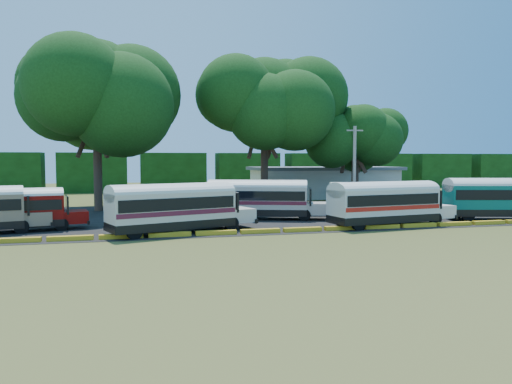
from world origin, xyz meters
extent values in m
plane|color=#3C4A18|center=(0.00, 0.00, 0.00)|extent=(160.00, 160.00, 0.00)
cube|color=black|center=(1.00, 12.00, 0.01)|extent=(64.00, 24.00, 0.02)
cube|color=gold|center=(-13.50, 1.00, 0.15)|extent=(2.70, 0.45, 0.30)
cube|color=gold|center=(-10.50, 1.00, 0.15)|extent=(2.70, 0.45, 0.30)
cube|color=gold|center=(-7.50, 1.00, 0.15)|extent=(2.70, 0.45, 0.30)
cube|color=gold|center=(-4.50, 1.00, 0.15)|extent=(2.70, 0.45, 0.30)
cube|color=gold|center=(-1.50, 1.00, 0.15)|extent=(2.70, 0.45, 0.30)
cube|color=gold|center=(1.50, 1.00, 0.15)|extent=(2.70, 0.45, 0.30)
cube|color=gold|center=(4.50, 1.00, 0.15)|extent=(2.70, 0.45, 0.30)
cube|color=gold|center=(7.50, 1.00, 0.15)|extent=(2.70, 0.45, 0.30)
cube|color=gold|center=(10.50, 1.00, 0.15)|extent=(2.70, 0.45, 0.30)
cube|color=gold|center=(13.50, 1.00, 0.15)|extent=(2.70, 0.45, 0.30)
cube|color=gold|center=(16.50, 1.00, 0.15)|extent=(2.70, 0.45, 0.30)
cube|color=gold|center=(19.50, 1.00, 0.15)|extent=(2.70, 0.45, 0.30)
cube|color=silver|center=(18.00, 30.00, 1.80)|extent=(18.00, 8.00, 3.60)
cube|color=#575A5E|center=(18.00, 30.00, 3.80)|extent=(19.00, 9.00, 0.40)
cube|color=#13330E|center=(-24.00, 48.00, 3.00)|extent=(10.00, 4.00, 6.00)
cube|color=#13330E|center=(-12.00, 48.00, 3.00)|extent=(10.00, 4.00, 6.00)
cube|color=#13330E|center=(0.00, 48.00, 3.00)|extent=(10.00, 4.00, 6.00)
cube|color=#13330E|center=(12.00, 48.00, 3.00)|extent=(10.00, 4.00, 6.00)
cube|color=#13330E|center=(24.00, 48.00, 3.00)|extent=(10.00, 4.00, 6.00)
cube|color=#13330E|center=(36.00, 48.00, 3.00)|extent=(10.00, 4.00, 6.00)
cube|color=#13330E|center=(48.00, 48.00, 3.00)|extent=(10.00, 4.00, 6.00)
cube|color=#13330E|center=(60.00, 48.00, 3.00)|extent=(10.00, 4.00, 6.00)
cylinder|color=black|center=(-13.95, 4.78, 0.48)|extent=(1.00, 0.46, 0.97)
cylinder|color=black|center=(-14.37, 6.80, 0.48)|extent=(1.00, 0.46, 0.97)
cube|color=#897057|center=(-13.12, 6.00, 0.92)|extent=(2.13, 2.43, 0.92)
cube|color=black|center=(-13.72, 5.88, 1.86)|extent=(0.59, 2.20, 1.33)
cube|color=black|center=(-12.32, 6.17, 0.53)|extent=(0.65, 2.35, 0.29)
cylinder|color=black|center=(-11.53, 5.55, 0.45)|extent=(0.94, 0.41, 0.91)
cylinder|color=black|center=(-11.87, 7.46, 0.45)|extent=(0.94, 0.41, 0.91)
cube|color=black|center=(-15.17, 5.89, 0.59)|extent=(7.70, 3.53, 0.50)
cube|color=#770705|center=(-15.17, 5.89, 1.66)|extent=(7.70, 3.53, 1.66)
cube|color=black|center=(-15.17, 5.89, 1.86)|extent=(7.42, 3.53, 0.70)
ellipsoid|color=silver|center=(-15.17, 5.89, 2.49)|extent=(7.70, 3.53, 1.02)
cube|color=#770705|center=(-10.72, 6.68, 0.86)|extent=(1.95, 2.25, 0.86)
cube|color=black|center=(-11.28, 6.58, 1.74)|extent=(0.50, 2.07, 1.24)
cube|color=black|center=(-9.96, 6.81, 0.50)|extent=(0.55, 2.21, 0.27)
cylinder|color=black|center=(-0.13, 2.56, 0.51)|extent=(1.05, 0.58, 1.02)
cylinder|color=black|center=(-0.80, 4.63, 0.51)|extent=(1.05, 0.58, 1.02)
cylinder|color=black|center=(-6.71, 0.43, 0.51)|extent=(1.05, 0.58, 1.02)
cylinder|color=black|center=(-7.38, 2.50, 0.51)|extent=(1.05, 0.58, 1.02)
cube|color=black|center=(-4.24, 2.37, 0.66)|extent=(8.71, 4.99, 0.56)
cube|color=beige|center=(-4.24, 2.37, 1.87)|extent=(8.71, 4.99, 1.86)
cube|color=black|center=(-4.24, 2.37, 2.09)|extent=(8.41, 4.95, 0.78)
cube|color=#59172A|center=(-4.24, 2.37, 1.49)|extent=(8.65, 5.00, 0.30)
ellipsoid|color=silver|center=(-4.24, 2.37, 2.80)|extent=(8.71, 4.99, 1.14)
cube|color=beige|center=(0.59, 3.94, 0.97)|extent=(2.43, 2.69, 0.97)
cube|color=black|center=(-0.01, 3.75, 1.96)|extent=(0.87, 2.27, 1.40)
cube|color=black|center=(1.42, 4.21, 0.56)|extent=(0.94, 2.43, 0.30)
cube|color=black|center=(-8.15, 1.10, 0.56)|extent=(0.94, 2.43, 0.30)
cylinder|color=black|center=(6.66, 6.49, 0.50)|extent=(1.03, 0.59, 0.99)
cylinder|color=black|center=(7.37, 8.48, 0.50)|extent=(1.03, 0.59, 0.99)
cylinder|color=black|center=(0.32, 8.75, 0.50)|extent=(1.03, 0.59, 0.99)
cylinder|color=black|center=(1.03, 10.75, 0.50)|extent=(1.03, 0.59, 0.99)
cube|color=black|center=(3.38, 8.78, 0.64)|extent=(8.48, 5.07, 0.54)
cube|color=beige|center=(3.38, 8.78, 1.82)|extent=(8.48, 5.07, 1.81)
cube|color=black|center=(3.38, 8.78, 2.03)|extent=(8.19, 5.01, 0.76)
cube|color=maroon|center=(3.38, 8.78, 1.45)|extent=(8.42, 5.08, 0.30)
ellipsoid|color=silver|center=(3.38, 8.78, 2.72)|extent=(8.48, 5.07, 1.11)
cube|color=beige|center=(8.04, 7.12, 0.94)|extent=(2.41, 2.65, 0.94)
cube|color=black|center=(7.45, 7.33, 1.91)|extent=(0.91, 2.19, 1.36)
cube|color=black|center=(8.83, 6.83, 0.54)|extent=(0.99, 2.34, 0.30)
cube|color=black|center=(-0.40, 10.14, 0.54)|extent=(0.99, 2.34, 0.30)
cylinder|color=black|center=(15.25, 1.52, 0.50)|extent=(1.04, 0.43, 1.01)
cylinder|color=black|center=(14.93, 3.66, 0.50)|extent=(1.04, 0.43, 1.01)
cylinder|color=black|center=(8.45, 0.52, 0.50)|extent=(1.04, 0.43, 1.01)
cylinder|color=black|center=(8.14, 2.66, 0.50)|extent=(1.04, 0.43, 1.01)
cube|color=black|center=(11.19, 2.02, 0.66)|extent=(8.56, 3.70, 0.56)
cube|color=silver|center=(11.19, 2.02, 1.85)|extent=(8.56, 3.70, 1.85)
cube|color=black|center=(11.19, 2.02, 2.07)|extent=(8.24, 3.71, 0.78)
cube|color=red|center=(11.19, 2.02, 1.48)|extent=(8.48, 3.73, 0.30)
ellipsoid|color=silver|center=(11.19, 2.02, 2.78)|extent=(8.56, 3.70, 1.14)
cube|color=silver|center=(16.19, 2.75, 0.96)|extent=(2.12, 2.46, 0.96)
cube|color=black|center=(15.56, 2.66, 1.95)|extent=(0.49, 2.32, 1.39)
cube|color=black|center=(17.04, 2.87, 0.56)|extent=(0.54, 2.47, 0.30)
cube|color=black|center=(7.15, 1.42, 0.56)|extent=(0.54, 2.47, 0.30)
cylinder|color=black|center=(16.49, 5.71, 0.45)|extent=(0.94, 0.51, 0.91)
cylinder|color=black|center=(17.07, 7.57, 0.45)|extent=(0.94, 0.51, 0.91)
cylinder|color=black|center=(10.59, 7.56, 0.45)|extent=(0.94, 0.51, 0.91)
cylinder|color=black|center=(11.17, 9.41, 0.45)|extent=(0.94, 0.51, 0.91)
cube|color=black|center=(13.40, 7.70, 0.59)|extent=(7.79, 4.39, 0.50)
cube|color=white|center=(13.40, 7.70, 1.67)|extent=(7.79, 4.39, 1.66)
cube|color=black|center=(13.40, 7.70, 1.87)|extent=(7.52, 4.35, 0.70)
cube|color=navy|center=(13.40, 7.70, 1.34)|extent=(7.73, 4.40, 0.27)
ellipsoid|color=silver|center=(13.40, 7.70, 2.50)|extent=(7.79, 4.39, 1.02)
cube|color=white|center=(17.74, 6.34, 0.86)|extent=(2.16, 2.40, 0.86)
cube|color=black|center=(17.19, 6.52, 1.75)|extent=(0.75, 2.04, 1.25)
cube|color=black|center=(18.47, 6.11, 0.50)|extent=(0.82, 2.17, 0.27)
cube|color=black|center=(9.88, 8.80, 0.50)|extent=(0.82, 2.17, 0.27)
cylinder|color=black|center=(19.27, 3.06, 0.52)|extent=(1.08, 0.55, 1.04)
cylinder|color=black|center=(19.85, 5.21, 0.52)|extent=(1.08, 0.55, 1.04)
cube|color=black|center=(22.47, 3.35, 0.68)|extent=(8.91, 4.73, 0.57)
cube|color=#086257|center=(22.47, 3.35, 1.91)|extent=(8.91, 4.73, 1.90)
cube|color=black|center=(22.47, 3.35, 2.14)|extent=(8.60, 4.70, 0.80)
ellipsoid|color=silver|center=(22.47, 3.35, 2.86)|extent=(8.91, 4.73, 1.17)
cube|color=black|center=(18.40, 4.44, 0.57)|extent=(0.84, 2.51, 0.31)
cylinder|color=#38261C|center=(-9.78, 19.04, 3.95)|extent=(0.80, 0.80, 7.90)
cylinder|color=#38261C|center=(-8.56, 19.48, 7.34)|extent=(1.39, 2.83, 4.50)
cylinder|color=#38261C|center=(-10.77, 19.87, 7.34)|extent=(2.17, 2.47, 4.50)
cylinder|color=#38261C|center=(-10.00, 17.76, 7.34)|extent=(2.88, 0.93, 4.50)
ellipsoid|color=#13330E|center=(-9.78, 19.04, 11.50)|extent=(13.02, 13.02, 9.55)
cylinder|color=#38261C|center=(7.42, 21.24, 3.90)|extent=(0.80, 0.80, 7.79)
cylinder|color=#38261C|center=(8.64, 21.69, 7.23)|extent=(1.38, 2.80, 4.44)
cylinder|color=#38261C|center=(6.42, 22.08, 7.23)|extent=(2.15, 2.44, 4.44)
cylinder|color=#38261C|center=(7.19, 19.96, 7.23)|extent=(2.85, 0.92, 4.44)
ellipsoid|color=#13330E|center=(7.42, 21.24, 11.35)|extent=(12.34, 12.34, 9.05)
cylinder|color=#38261C|center=(17.85, 20.56, 2.67)|extent=(0.80, 0.80, 5.34)
cylinder|color=#38261C|center=(19.07, 21.00, 4.96)|extent=(1.11, 2.08, 3.11)
cylinder|color=#38261C|center=(16.86, 21.39, 4.96)|extent=(1.65, 1.85, 3.11)
cylinder|color=#38261C|center=(17.63, 19.28, 4.96)|extent=(2.09, 0.79, 3.11)
ellipsoid|color=#13330E|center=(17.85, 20.56, 7.93)|extent=(8.55, 8.55, 6.27)
cylinder|color=gray|center=(13.27, 11.24, 4.01)|extent=(0.30, 0.30, 8.03)
cube|color=gray|center=(13.27, 11.24, 7.62)|extent=(1.60, 0.12, 0.12)
camera|label=1|loc=(-7.13, -31.02, 4.94)|focal=35.00mm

